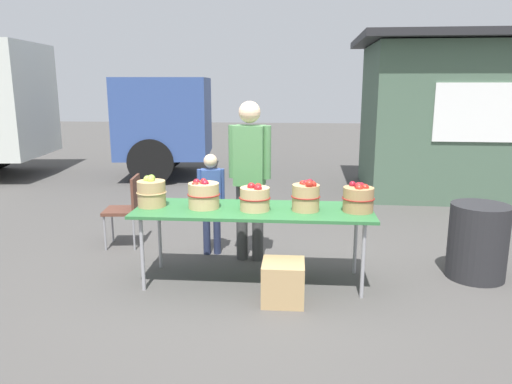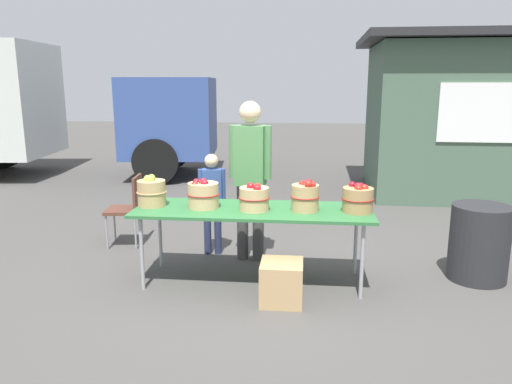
{
  "view_description": "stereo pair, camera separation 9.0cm",
  "coord_description": "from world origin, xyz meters",
  "px_view_note": "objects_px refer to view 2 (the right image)",
  "views": [
    {
      "loc": [
        0.41,
        -4.58,
        1.94
      ],
      "look_at": [
        0.0,
        0.3,
        0.85
      ],
      "focal_mm": 34.34,
      "sensor_mm": 36.0,
      "label": 1
    },
    {
      "loc": [
        0.5,
        -4.57,
        1.94
      ],
      "look_at": [
        0.0,
        0.3,
        0.85
      ],
      "focal_mm": 34.34,
      "sensor_mm": 36.0,
      "label": 2
    }
  ],
  "objects_px": {
    "market_table": "(253,213)",
    "apple_basket_red_0": "(203,194)",
    "apple_basket_red_2": "(305,196)",
    "trash_barrel": "(479,243)",
    "folding_chair": "(129,205)",
    "apple_basket_red_1": "(254,198)",
    "vendor_adult": "(250,169)",
    "child_customer": "(212,196)",
    "produce_crate": "(282,282)",
    "apple_basket_green_0": "(152,192)",
    "apple_basket_red_3": "(358,198)"
  },
  "relations": [
    {
      "from": "market_table",
      "to": "folding_chair",
      "type": "relative_size",
      "value": 2.67
    },
    {
      "from": "market_table",
      "to": "folding_chair",
      "type": "distance_m",
      "value": 1.89
    },
    {
      "from": "apple_basket_red_3",
      "to": "produce_crate",
      "type": "bearing_deg",
      "value": -147.93
    },
    {
      "from": "market_table",
      "to": "folding_chair",
      "type": "height_order",
      "value": "folding_chair"
    },
    {
      "from": "apple_basket_green_0",
      "to": "vendor_adult",
      "type": "distance_m",
      "value": 1.11
    },
    {
      "from": "market_table",
      "to": "vendor_adult",
      "type": "xyz_separation_m",
      "value": [
        -0.1,
        0.62,
        0.33
      ]
    },
    {
      "from": "child_customer",
      "to": "produce_crate",
      "type": "relative_size",
      "value": 3.09
    },
    {
      "from": "apple_basket_green_0",
      "to": "child_customer",
      "type": "xyz_separation_m",
      "value": [
        0.46,
        0.75,
        -0.2
      ]
    },
    {
      "from": "apple_basket_green_0",
      "to": "produce_crate",
      "type": "bearing_deg",
      "value": -19.55
    },
    {
      "from": "apple_basket_red_3",
      "to": "child_customer",
      "type": "bearing_deg",
      "value": 153.25
    },
    {
      "from": "child_customer",
      "to": "folding_chair",
      "type": "bearing_deg",
      "value": -22.88
    },
    {
      "from": "apple_basket_red_2",
      "to": "child_customer",
      "type": "xyz_separation_m",
      "value": [
        -1.06,
        0.79,
        -0.2
      ]
    },
    {
      "from": "apple_basket_red_0",
      "to": "apple_basket_red_2",
      "type": "relative_size",
      "value": 1.02
    },
    {
      "from": "apple_basket_red_0",
      "to": "trash_barrel",
      "type": "bearing_deg",
      "value": 6.11
    },
    {
      "from": "market_table",
      "to": "folding_chair",
      "type": "bearing_deg",
      "value": 148.85
    },
    {
      "from": "apple_basket_green_0",
      "to": "apple_basket_red_1",
      "type": "bearing_deg",
      "value": -3.99
    },
    {
      "from": "apple_basket_green_0",
      "to": "child_customer",
      "type": "distance_m",
      "value": 0.9
    },
    {
      "from": "market_table",
      "to": "apple_basket_red_3",
      "type": "relative_size",
      "value": 7.47
    },
    {
      "from": "apple_basket_red_0",
      "to": "apple_basket_green_0",
      "type": "bearing_deg",
      "value": 177.69
    },
    {
      "from": "vendor_adult",
      "to": "folding_chair",
      "type": "relative_size",
      "value": 2.05
    },
    {
      "from": "apple_basket_red_0",
      "to": "trash_barrel",
      "type": "relative_size",
      "value": 0.42
    },
    {
      "from": "apple_basket_red_2",
      "to": "trash_barrel",
      "type": "height_order",
      "value": "apple_basket_red_2"
    },
    {
      "from": "produce_crate",
      "to": "apple_basket_red_0",
      "type": "bearing_deg",
      "value": 150.65
    },
    {
      "from": "market_table",
      "to": "apple_basket_red_1",
      "type": "bearing_deg",
      "value": -69.89
    },
    {
      "from": "apple_basket_red_2",
      "to": "child_customer",
      "type": "height_order",
      "value": "child_customer"
    },
    {
      "from": "trash_barrel",
      "to": "produce_crate",
      "type": "relative_size",
      "value": 2.02
    },
    {
      "from": "child_customer",
      "to": "folding_chair",
      "type": "distance_m",
      "value": 1.09
    },
    {
      "from": "apple_basket_red_3",
      "to": "folding_chair",
      "type": "relative_size",
      "value": 0.36
    },
    {
      "from": "apple_basket_red_3",
      "to": "folding_chair",
      "type": "bearing_deg",
      "value": 159.28
    },
    {
      "from": "apple_basket_red_1",
      "to": "produce_crate",
      "type": "relative_size",
      "value": 0.8
    },
    {
      "from": "apple_basket_red_0",
      "to": "produce_crate",
      "type": "bearing_deg",
      "value": -29.35
    },
    {
      "from": "trash_barrel",
      "to": "vendor_adult",
      "type": "bearing_deg",
      "value": 171.99
    },
    {
      "from": "folding_chair",
      "to": "trash_barrel",
      "type": "height_order",
      "value": "folding_chair"
    },
    {
      "from": "apple_basket_red_2",
      "to": "child_customer",
      "type": "bearing_deg",
      "value": 143.14
    },
    {
      "from": "market_table",
      "to": "child_customer",
      "type": "bearing_deg",
      "value": 125.66
    },
    {
      "from": "vendor_adult",
      "to": "trash_barrel",
      "type": "height_order",
      "value": "vendor_adult"
    },
    {
      "from": "market_table",
      "to": "apple_basket_red_0",
      "type": "relative_size",
      "value": 7.21
    },
    {
      "from": "apple_basket_red_1",
      "to": "vendor_adult",
      "type": "distance_m",
      "value": 0.7
    },
    {
      "from": "apple_basket_green_0",
      "to": "produce_crate",
      "type": "xyz_separation_m",
      "value": [
        1.32,
        -0.47,
        -0.7
      ]
    },
    {
      "from": "vendor_adult",
      "to": "produce_crate",
      "type": "distance_m",
      "value": 1.42
    },
    {
      "from": "apple_basket_red_1",
      "to": "folding_chair",
      "type": "relative_size",
      "value": 0.35
    },
    {
      "from": "market_table",
      "to": "apple_basket_red_2",
      "type": "height_order",
      "value": "apple_basket_red_2"
    },
    {
      "from": "apple_basket_red_1",
      "to": "apple_basket_red_0",
      "type": "bearing_deg",
      "value": 174.28
    },
    {
      "from": "apple_basket_red_0",
      "to": "apple_basket_red_1",
      "type": "xyz_separation_m",
      "value": [
        0.51,
        -0.05,
        -0.01
      ]
    },
    {
      "from": "folding_chair",
      "to": "trash_barrel",
      "type": "relative_size",
      "value": 1.13
    },
    {
      "from": "apple_basket_red_1",
      "to": "trash_barrel",
      "type": "relative_size",
      "value": 0.4
    },
    {
      "from": "apple_basket_red_3",
      "to": "child_customer",
      "type": "distance_m",
      "value": 1.75
    },
    {
      "from": "market_table",
      "to": "trash_barrel",
      "type": "bearing_deg",
      "value": 7.44
    },
    {
      "from": "vendor_adult",
      "to": "child_customer",
      "type": "xyz_separation_m",
      "value": [
        -0.45,
        0.14,
        -0.35
      ]
    },
    {
      "from": "folding_chair",
      "to": "apple_basket_red_1",
      "type": "bearing_deg",
      "value": 51.55
    }
  ]
}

